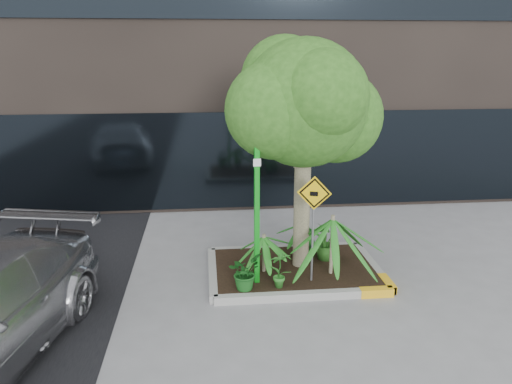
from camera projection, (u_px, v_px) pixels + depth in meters
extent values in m
plane|color=gray|center=(286.00, 280.00, 9.54)|extent=(80.00, 80.00, 0.00)
cube|color=#9E9E99|center=(285.00, 249.00, 10.88)|extent=(3.20, 0.15, 0.15)
cube|color=#9E9E99|center=(305.00, 296.00, 8.78)|extent=(3.20, 0.15, 0.15)
cube|color=#9E9E99|center=(213.00, 273.00, 9.67)|extent=(0.15, 2.20, 0.15)
cube|color=#9E9E99|center=(373.00, 266.00, 9.99)|extent=(0.15, 2.20, 0.15)
cube|color=yellow|center=(376.00, 292.00, 8.91)|extent=(0.60, 0.17, 0.15)
cube|color=black|center=(294.00, 268.00, 9.82)|extent=(3.05, 2.05, 0.06)
cylinder|color=tan|center=(302.00, 201.00, 9.55)|extent=(0.31, 0.31, 2.93)
cylinder|color=tan|center=(309.00, 145.00, 9.27)|extent=(0.55, 0.16, 0.95)
sphere|color=#295B1A|center=(305.00, 103.00, 9.05)|extent=(2.34, 2.34, 2.34)
sphere|color=#295B1A|center=(336.00, 117.00, 9.47)|extent=(1.76, 1.76, 1.76)
sphere|color=#295B1A|center=(274.00, 110.00, 8.83)|extent=(1.76, 1.76, 1.76)
sphere|color=#295B1A|center=(323.00, 95.00, 8.45)|extent=(1.56, 1.56, 1.56)
sphere|color=#295B1A|center=(285.00, 80.00, 9.38)|extent=(1.66, 1.66, 1.66)
cylinder|color=tan|center=(332.00, 244.00, 9.36)|extent=(0.07, 0.07, 1.16)
cylinder|color=tan|center=(264.00, 253.00, 9.50)|extent=(0.07, 0.07, 0.75)
cylinder|color=tan|center=(302.00, 236.00, 10.51)|extent=(0.07, 0.07, 0.63)
imported|color=#175119|center=(245.00, 272.00, 8.80)|extent=(0.81, 0.81, 0.64)
imported|color=#255B1B|center=(326.00, 242.00, 10.06)|extent=(0.52, 0.52, 0.75)
imported|color=#2A7424|center=(280.00, 269.00, 8.86)|extent=(0.44, 0.44, 0.70)
imported|color=#1D641F|center=(308.00, 240.00, 10.28)|extent=(0.41, 0.41, 0.67)
cube|color=#0D9218|center=(257.00, 208.00, 8.77)|extent=(0.09, 0.09, 3.12)
cube|color=#0D9218|center=(281.00, 142.00, 8.52)|extent=(0.87, 0.07, 0.20)
cube|color=#0D9218|center=(253.00, 126.00, 8.80)|extent=(0.07, 0.87, 0.20)
cube|color=white|center=(281.00, 142.00, 8.50)|extent=(0.67, 0.04, 0.04)
cube|color=white|center=(252.00, 126.00, 8.79)|extent=(0.04, 0.67, 0.04)
cube|color=white|center=(257.00, 163.00, 8.50)|extent=(0.13, 0.01, 0.13)
cylinder|color=slate|center=(313.00, 234.00, 8.97)|extent=(0.05, 0.05, 1.83)
cube|color=yellow|center=(314.00, 193.00, 8.74)|extent=(0.59, 0.20, 0.61)
cube|color=black|center=(314.00, 193.00, 8.73)|extent=(0.52, 0.17, 0.54)
cube|color=yellow|center=(314.00, 193.00, 8.73)|extent=(0.44, 0.14, 0.46)
cube|color=black|center=(314.00, 194.00, 8.72)|extent=(0.14, 0.05, 0.08)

